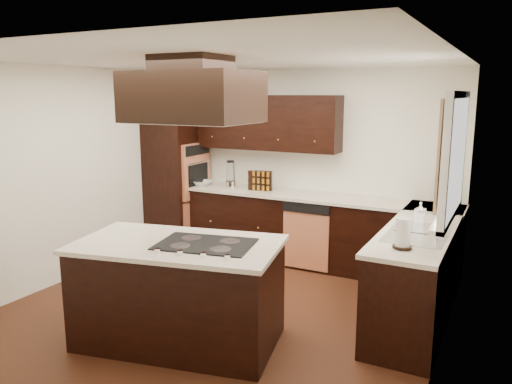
% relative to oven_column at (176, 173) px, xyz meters
% --- Properties ---
extents(floor, '(4.20, 4.20, 0.02)m').
position_rel_oven_column_xyz_m(floor, '(1.78, -1.71, -1.07)').
color(floor, '#5A2E18').
rests_on(floor, ground).
extents(ceiling, '(4.20, 4.20, 0.02)m').
position_rel_oven_column_xyz_m(ceiling, '(1.78, -1.71, 1.45)').
color(ceiling, white).
rests_on(ceiling, ground).
extents(wall_back, '(4.20, 0.02, 2.50)m').
position_rel_oven_column_xyz_m(wall_back, '(1.78, 0.40, 0.19)').
color(wall_back, white).
rests_on(wall_back, ground).
extents(wall_front, '(4.20, 0.02, 2.50)m').
position_rel_oven_column_xyz_m(wall_front, '(1.78, -3.81, 0.19)').
color(wall_front, white).
rests_on(wall_front, ground).
extents(wall_left, '(0.02, 4.20, 2.50)m').
position_rel_oven_column_xyz_m(wall_left, '(-0.33, -1.71, 0.19)').
color(wall_left, white).
rests_on(wall_left, ground).
extents(wall_right, '(0.02, 4.20, 2.50)m').
position_rel_oven_column_xyz_m(wall_right, '(3.88, -1.71, 0.19)').
color(wall_right, white).
rests_on(wall_right, ground).
extents(oven_column, '(0.65, 0.75, 2.12)m').
position_rel_oven_column_xyz_m(oven_column, '(0.00, 0.00, 0.00)').
color(oven_column, black).
rests_on(oven_column, floor).
extents(wall_oven_face, '(0.05, 0.62, 0.78)m').
position_rel_oven_column_xyz_m(wall_oven_face, '(0.35, 0.00, 0.06)').
color(wall_oven_face, '#DB7E52').
rests_on(wall_oven_face, oven_column).
extents(base_cabinets_back, '(2.93, 0.60, 0.88)m').
position_rel_oven_column_xyz_m(base_cabinets_back, '(1.81, 0.09, -0.62)').
color(base_cabinets_back, black).
rests_on(base_cabinets_back, floor).
extents(base_cabinets_right, '(0.60, 2.40, 0.88)m').
position_rel_oven_column_xyz_m(base_cabinets_right, '(3.58, -0.80, -0.62)').
color(base_cabinets_right, black).
rests_on(base_cabinets_right, floor).
extents(countertop_back, '(2.93, 0.63, 0.04)m').
position_rel_oven_column_xyz_m(countertop_back, '(1.81, 0.08, -0.16)').
color(countertop_back, beige).
rests_on(countertop_back, base_cabinets_back).
extents(countertop_right, '(0.63, 2.40, 0.04)m').
position_rel_oven_column_xyz_m(countertop_right, '(3.56, -0.80, -0.16)').
color(countertop_right, beige).
rests_on(countertop_right, base_cabinets_right).
extents(upper_cabinets, '(2.00, 0.34, 0.72)m').
position_rel_oven_column_xyz_m(upper_cabinets, '(1.34, 0.23, 0.75)').
color(upper_cabinets, black).
rests_on(upper_cabinets, wall_back).
extents(dishwasher_front, '(0.60, 0.05, 0.72)m').
position_rel_oven_column_xyz_m(dishwasher_front, '(2.10, -0.20, -0.66)').
color(dishwasher_front, '#DB7E52').
rests_on(dishwasher_front, floor).
extents(window_frame, '(0.06, 1.32, 1.12)m').
position_rel_oven_column_xyz_m(window_frame, '(3.85, -1.16, 0.59)').
color(window_frame, silver).
rests_on(window_frame, wall_right).
extents(window_pane, '(0.00, 1.20, 1.00)m').
position_rel_oven_column_xyz_m(window_pane, '(3.87, -1.16, 0.59)').
color(window_pane, white).
rests_on(window_pane, wall_right).
extents(curtain_left, '(0.02, 0.34, 0.90)m').
position_rel_oven_column_xyz_m(curtain_left, '(3.79, -1.57, 0.64)').
color(curtain_left, beige).
rests_on(curtain_left, wall_right).
extents(curtain_right, '(0.02, 0.34, 0.90)m').
position_rel_oven_column_xyz_m(curtain_right, '(3.79, -0.74, 0.64)').
color(curtain_right, beige).
rests_on(curtain_right, wall_right).
extents(sink_rim, '(0.52, 0.84, 0.01)m').
position_rel_oven_column_xyz_m(sink_rim, '(3.58, -1.16, -0.14)').
color(sink_rim, silver).
rests_on(sink_rim, countertop_right).
extents(island, '(1.87, 1.27, 0.88)m').
position_rel_oven_column_xyz_m(island, '(1.78, -2.39, -0.62)').
color(island, black).
rests_on(island, floor).
extents(island_top, '(1.94, 1.34, 0.04)m').
position_rel_oven_column_xyz_m(island_top, '(1.78, -2.39, -0.16)').
color(island_top, beige).
rests_on(island_top, island).
extents(cooktop, '(0.90, 0.70, 0.01)m').
position_rel_oven_column_xyz_m(cooktop, '(2.03, -2.34, -0.13)').
color(cooktop, black).
rests_on(cooktop, island_top).
extents(range_hood, '(1.05, 0.72, 0.42)m').
position_rel_oven_column_xyz_m(range_hood, '(1.88, -2.25, 1.10)').
color(range_hood, black).
rests_on(range_hood, ceiling).
extents(hood_duct, '(0.55, 0.50, 0.13)m').
position_rel_oven_column_xyz_m(hood_duct, '(1.88, -2.25, 1.38)').
color(hood_duct, black).
rests_on(hood_duct, ceiling).
extents(blender_base, '(0.15, 0.15, 0.10)m').
position_rel_oven_column_xyz_m(blender_base, '(0.92, -0.01, -0.09)').
color(blender_base, silver).
rests_on(blender_base, countertop_back).
extents(blender_pitcher, '(0.13, 0.13, 0.26)m').
position_rel_oven_column_xyz_m(blender_pitcher, '(0.92, -0.01, 0.09)').
color(blender_pitcher, silver).
rests_on(blender_pitcher, blender_base).
extents(spice_rack, '(0.32, 0.16, 0.26)m').
position_rel_oven_column_xyz_m(spice_rack, '(1.33, 0.07, -0.01)').
color(spice_rack, black).
rests_on(spice_rack, countertop_back).
extents(mixing_bowl, '(0.29, 0.29, 0.07)m').
position_rel_oven_column_xyz_m(mixing_bowl, '(0.44, 0.00, -0.11)').
color(mixing_bowl, silver).
rests_on(mixing_bowl, countertop_back).
extents(soap_bottle, '(0.10, 0.11, 0.21)m').
position_rel_oven_column_xyz_m(soap_bottle, '(3.52, -0.73, -0.03)').
color(soap_bottle, silver).
rests_on(soap_bottle, countertop_right).
extents(paper_towel, '(0.15, 0.15, 0.26)m').
position_rel_oven_column_xyz_m(paper_towel, '(3.54, -1.67, -0.01)').
color(paper_towel, silver).
rests_on(paper_towel, countertop_right).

